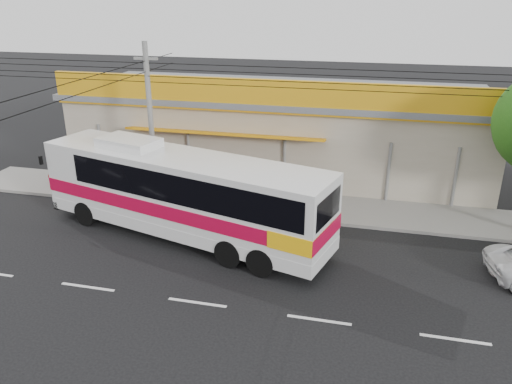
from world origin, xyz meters
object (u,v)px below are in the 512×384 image
at_px(coach_bus, 186,191).
at_px(motorbike_dark, 93,170).
at_px(motorbike_red, 69,171).
at_px(utility_pole, 147,71).

bearing_deg(coach_bus, motorbike_dark, 161.46).
bearing_deg(motorbike_red, motorbike_dark, -93.33).
relative_size(motorbike_red, motorbike_dark, 1.14).
xyz_separation_m(coach_bus, motorbike_dark, (-7.17, 4.88, -1.37)).
distance_m(coach_bus, motorbike_red, 9.48).
distance_m(motorbike_red, motorbike_dark, 1.23).
height_order(motorbike_red, utility_pole, utility_pole).
distance_m(coach_bus, utility_pole, 6.17).
xyz_separation_m(motorbike_dark, utility_pole, (4.20, -1.36, 5.47)).
xyz_separation_m(motorbike_red, motorbike_dark, (1.12, 0.51, 0.00)).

